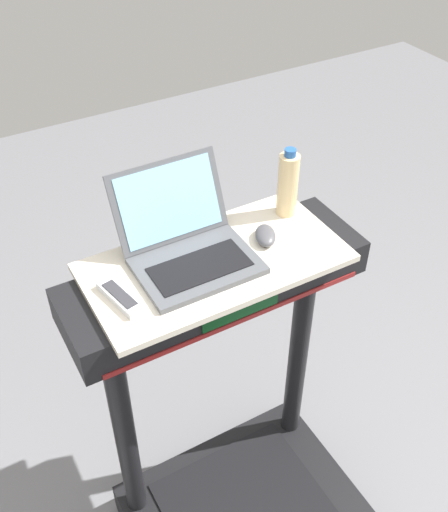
# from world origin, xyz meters

# --- Properties ---
(desk_board) EXTENTS (0.74, 0.38, 0.02)m
(desk_board) POSITION_xyz_m (0.00, 0.70, 1.17)
(desk_board) COLOR beige
(desk_board) RESTS_ON treadmill_base
(laptop) EXTENTS (0.33, 0.33, 0.24)m
(laptop) POSITION_xyz_m (-0.06, 0.75, 1.23)
(laptop) COLOR #515459
(laptop) RESTS_ON desk_board
(computer_mouse) EXTENTS (0.10, 0.12, 0.03)m
(computer_mouse) POSITION_xyz_m (0.17, 0.71, 1.20)
(computer_mouse) COLOR #4C4C51
(computer_mouse) RESTS_ON desk_board
(water_bottle) EXTENTS (0.06, 0.06, 0.22)m
(water_bottle) POSITION_xyz_m (0.30, 0.79, 1.28)
(water_bottle) COLOR beige
(water_bottle) RESTS_ON desk_board
(tv_remote) EXTENTS (0.08, 0.17, 0.02)m
(tv_remote) POSITION_xyz_m (-0.29, 0.68, 1.19)
(tv_remote) COLOR silver
(tv_remote) RESTS_ON desk_board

